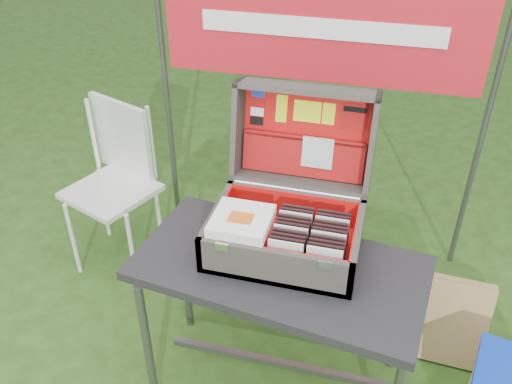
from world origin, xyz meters
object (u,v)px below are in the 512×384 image
(table, at_px, (278,327))
(suitcase, at_px, (289,185))
(chair, at_px, (111,193))
(cardboard_box, at_px, (441,319))

(table, relative_size, suitcase, 1.92)
(table, height_order, suitcase, suitcase)
(suitcase, bearing_deg, table, -89.45)
(suitcase, height_order, chair, suitcase)
(table, relative_size, cardboard_box, 2.61)
(table, height_order, chair, chair)
(cardboard_box, bearing_deg, chair, 175.57)
(chair, xyz_separation_m, cardboard_box, (1.77, -0.24, -0.24))
(suitcase, relative_size, chair, 0.64)
(table, relative_size, chair, 1.23)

